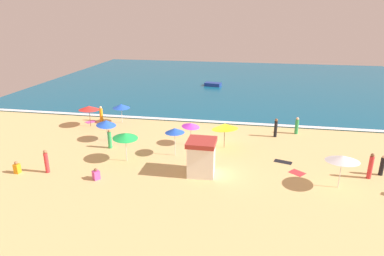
{
  "coord_description": "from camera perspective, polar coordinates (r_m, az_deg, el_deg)",
  "views": [
    {
      "loc": [
        3.39,
        -27.2,
        11.1
      ],
      "look_at": [
        -1.95,
        1.89,
        0.8
      ],
      "focal_mm": 31.56,
      "sensor_mm": 36.0,
      "label": 1
    }
  ],
  "objects": [
    {
      "name": "ground_plane",
      "position": [
        29.57,
        3.06,
        -2.88
      ],
      "size": [
        60.0,
        60.0,
        0.0
      ],
      "primitive_type": "plane",
      "color": "#D8B775"
    },
    {
      "name": "ocean_water",
      "position": [
        56.4,
        6.82,
        7.77
      ],
      "size": [
        60.0,
        44.0,
        0.1
      ],
      "primitive_type": "cube",
      "color": "#0F567A",
      "rests_on": "ground_plane"
    },
    {
      "name": "wave_breaker_foam",
      "position": [
        35.42,
        4.4,
        1.05
      ],
      "size": [
        57.0,
        0.7,
        0.01
      ],
      "primitive_type": "cube",
      "color": "white",
      "rests_on": "ocean_water"
    },
    {
      "name": "lifeguard_cabana",
      "position": [
        24.0,
        1.61,
        -4.89
      ],
      "size": [
        2.0,
        2.1,
        2.57
      ],
      "color": "white",
      "rests_on": "ground_plane"
    },
    {
      "name": "beach_umbrella_0",
      "position": [
        23.87,
        24.09,
        -4.71
      ],
      "size": [
        2.7,
        2.71,
        2.38
      ],
      "color": "silver",
      "rests_on": "ground_plane"
    },
    {
      "name": "beach_umbrella_1",
      "position": [
        28.42,
        5.56,
        0.3
      ],
      "size": [
        3.17,
        3.17,
        2.3
      ],
      "color": "#4C3823",
      "rests_on": "ground_plane"
    },
    {
      "name": "beach_umbrella_2",
      "position": [
        26.2,
        -11.21,
        -1.28
      ],
      "size": [
        2.71,
        2.7,
        2.39
      ],
      "color": "silver",
      "rests_on": "ground_plane"
    },
    {
      "name": "beach_umbrella_3",
      "position": [
        26.75,
        -2.94,
        -0.42
      ],
      "size": [
        1.74,
        1.73,
        2.35
      ],
      "color": "silver",
      "rests_on": "ground_plane"
    },
    {
      "name": "beach_umbrella_4",
      "position": [
        28.97,
        -0.21,
        0.5
      ],
      "size": [
        2.1,
        2.09,
        2.06
      ],
      "color": "silver",
      "rests_on": "ground_plane"
    },
    {
      "name": "beach_umbrella_5",
      "position": [
        35.24,
        -17.03,
        3.26
      ],
      "size": [
        2.88,
        2.88,
        2.16
      ],
      "color": "#4C3823",
      "rests_on": "ground_plane"
    },
    {
      "name": "beach_umbrella_6",
      "position": [
        35.61,
        -11.88,
        3.65
      ],
      "size": [
        2.47,
        2.47,
        2.04
      ],
      "color": "silver",
      "rests_on": "ground_plane"
    },
    {
      "name": "beach_umbrella_7",
      "position": [
        30.94,
        -14.31,
        0.85
      ],
      "size": [
        2.31,
        2.28,
        2.01
      ],
      "color": "silver",
      "rests_on": "ground_plane"
    },
    {
      "name": "beachgoer_0",
      "position": [
        27.51,
        -27.47,
        -5.98
      ],
      "size": [
        0.41,
        0.41,
        0.94
      ],
      "color": "orange",
      "rests_on": "ground_plane"
    },
    {
      "name": "beachgoer_1",
      "position": [
        36.94,
        -15.1,
        2.29
      ],
      "size": [
        0.37,
        0.37,
        1.63
      ],
      "color": "orange",
      "rests_on": "ground_plane"
    },
    {
      "name": "beachgoer_2",
      "position": [
        24.54,
        -15.9,
        -7.59
      ],
      "size": [
        0.6,
        0.6,
        0.84
      ],
      "color": "#D84CA5",
      "rests_on": "ground_plane"
    },
    {
      "name": "beachgoer_3",
      "position": [
        26.57,
        27.94,
        -5.74
      ],
      "size": [
        0.32,
        0.32,
        1.89
      ],
      "color": "red",
      "rests_on": "ground_plane"
    },
    {
      "name": "beachgoer_4",
      "position": [
        26.5,
        -23.39,
        -5.22
      ],
      "size": [
        0.3,
        0.3,
        1.76
      ],
      "color": "red",
      "rests_on": "ground_plane"
    },
    {
      "name": "beachgoer_6",
      "position": [
        33.47,
        17.29,
        0.34
      ],
      "size": [
        0.47,
        0.47,
        1.63
      ],
      "color": "green",
      "rests_on": "ground_plane"
    },
    {
      "name": "beachgoer_7",
      "position": [
        27.56,
        29.45,
        -5.58
      ],
      "size": [
        0.33,
        0.33,
        1.52
      ],
      "color": "black",
      "rests_on": "ground_plane"
    },
    {
      "name": "beachgoer_8",
      "position": [
        29.47,
        -13.73,
        -1.89
      ],
      "size": [
        0.46,
        0.46,
        1.64
      ],
      "color": "green",
      "rests_on": "ground_plane"
    },
    {
      "name": "beachgoer_9",
      "position": [
        32.08,
        13.97,
        0.03
      ],
      "size": [
        0.37,
        0.37,
        1.78
      ],
      "color": "black",
      "rests_on": "ground_plane"
    },
    {
      "name": "beach_towel_0",
      "position": [
        37.2,
        -16.75,
        1.01
      ],
      "size": [
        1.27,
        1.33,
        0.01
      ],
      "color": "#D84CA5",
      "rests_on": "ground_plane"
    },
    {
      "name": "beach_towel_1",
      "position": [
        25.78,
        17.34,
        -7.24
      ],
      "size": [
        1.31,
        1.28,
        0.01
      ],
      "color": "red",
      "rests_on": "ground_plane"
    },
    {
      "name": "beach_towel_2",
      "position": [
        27.25,
        15.12,
        -5.54
      ],
      "size": [
        1.46,
        0.97,
        0.01
      ],
      "color": "black",
      "rests_on": "ground_plane"
    },
    {
      "name": "small_boat_0",
      "position": [
        52.64,
        3.55,
        7.38
      ],
      "size": [
        2.62,
        1.71,
        0.5
      ],
      "color": "navy",
      "rests_on": "ocean_water"
    }
  ]
}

